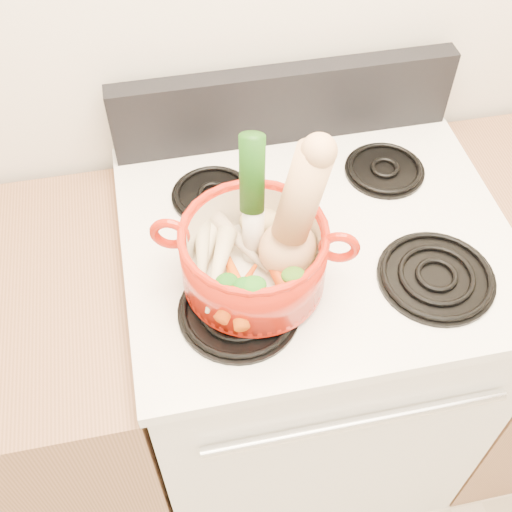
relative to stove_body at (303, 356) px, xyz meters
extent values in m
cube|color=silver|center=(0.00, 0.00, 0.00)|extent=(0.76, 0.65, 0.92)
cube|color=white|center=(0.00, 0.00, 0.47)|extent=(0.78, 0.67, 0.03)
cube|color=black|center=(0.00, 0.30, 0.58)|extent=(0.76, 0.05, 0.18)
cylinder|color=silver|center=(0.00, -0.34, 0.32)|extent=(0.60, 0.02, 0.02)
cylinder|color=black|center=(-0.19, -0.16, 0.50)|extent=(0.22, 0.22, 0.02)
cylinder|color=black|center=(0.19, -0.16, 0.50)|extent=(0.22, 0.22, 0.02)
cylinder|color=black|center=(-0.19, 0.14, 0.50)|extent=(0.17, 0.17, 0.02)
cylinder|color=black|center=(0.19, 0.14, 0.50)|extent=(0.17, 0.17, 0.02)
cylinder|color=#A7190A|center=(-0.15, -0.10, 0.57)|extent=(0.33, 0.33, 0.13)
torus|color=#A7190A|center=(-0.29, -0.06, 0.62)|extent=(0.07, 0.04, 0.07)
torus|color=#A7190A|center=(-0.01, -0.15, 0.62)|extent=(0.07, 0.04, 0.07)
cylinder|color=white|center=(-0.14, -0.06, 0.67)|extent=(0.06, 0.08, 0.28)
ellipsoid|color=tan|center=(-0.12, -0.01, 0.56)|extent=(0.09, 0.07, 0.05)
cone|color=beige|center=(-0.23, -0.05, 0.56)|extent=(0.12, 0.21, 0.06)
cone|color=beige|center=(-0.24, -0.07, 0.56)|extent=(0.07, 0.19, 0.05)
cone|color=beige|center=(-0.17, -0.05, 0.57)|extent=(0.12, 0.17, 0.05)
cone|color=#EEE7C2|center=(-0.22, -0.12, 0.58)|extent=(0.10, 0.17, 0.05)
cone|color=#DE420B|center=(-0.19, -0.14, 0.56)|extent=(0.06, 0.18, 0.05)
cone|color=#D7470A|center=(-0.20, -0.17, 0.55)|extent=(0.03, 0.13, 0.04)
cone|color=#BD3309|center=(-0.12, -0.13, 0.56)|extent=(0.07, 0.17, 0.05)
cone|color=#C8390A|center=(-0.19, -0.17, 0.57)|extent=(0.10, 0.12, 0.04)
camera|label=1|loc=(-0.29, -0.81, 1.46)|focal=45.00mm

